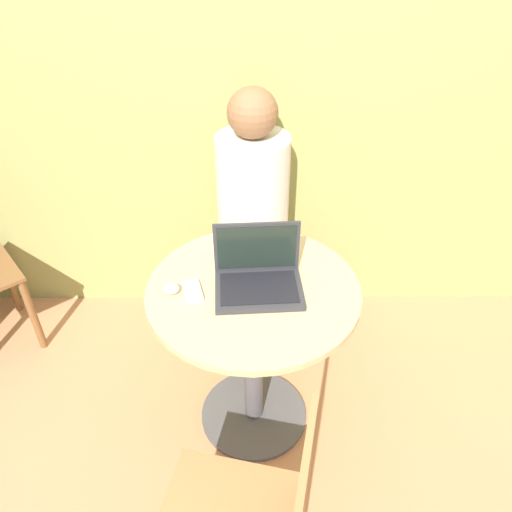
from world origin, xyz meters
TOP-DOWN VIEW (x-y plane):
  - ground_plane at (0.00, 0.00)m, footprint 12.00×12.00m
  - back_wall at (0.00, 0.80)m, footprint 7.00×0.05m
  - round_table at (0.00, 0.00)m, footprint 0.76×0.76m
  - laptop at (0.02, 0.01)m, footprint 0.31×0.23m
  - cell_phone at (-0.21, -0.03)m, footprint 0.08×0.12m
  - computer_mouse at (-0.28, -0.03)m, footprint 0.06×0.05m
  - person_seated at (-0.00, 0.64)m, footprint 0.33×0.50m

SIDE VIEW (x-z plane):
  - ground_plane at x=0.00m, z-range 0.00..0.00m
  - round_table at x=0.00m, z-range 0.16..0.89m
  - person_seated at x=0.00m, z-range -0.09..1.15m
  - cell_phone at x=-0.21m, z-range 0.73..0.75m
  - computer_mouse at x=-0.28m, z-range 0.73..0.77m
  - laptop at x=0.02m, z-range 0.67..0.89m
  - back_wall at x=0.00m, z-range 0.00..2.60m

